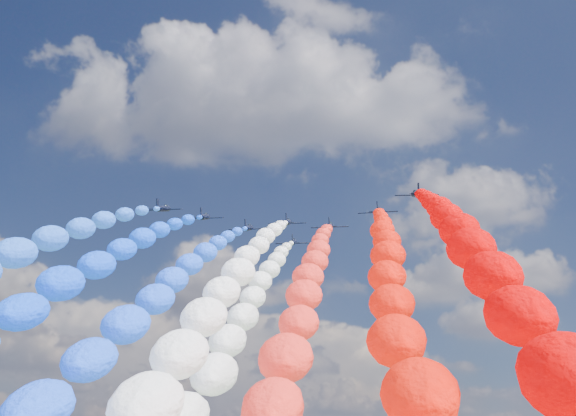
# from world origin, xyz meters

# --- Properties ---
(jet_0) EXTENTS (8.49, 11.55, 6.18)m
(jet_0) POSITION_xyz_m (-25.77, -4.18, 101.39)
(jet_0) COLOR black
(jet_1) EXTENTS (9.02, 11.93, 6.18)m
(jet_1) POSITION_xyz_m (-18.24, 2.14, 101.39)
(jet_1) COLOR black
(trail_1) EXTENTS (5.94, 126.29, 68.05)m
(trail_1) POSITION_xyz_m (-18.24, -62.56, 68.72)
(trail_1) COLOR blue
(jet_2) EXTENTS (8.56, 11.60, 6.18)m
(jet_2) POSITION_xyz_m (-9.98, 10.93, 101.39)
(jet_2) COLOR black
(trail_2) EXTENTS (5.94, 126.29, 68.05)m
(trail_2) POSITION_xyz_m (-9.98, -53.78, 68.72)
(trail_2) COLOR blue
(jet_3) EXTENTS (8.83, 11.79, 6.18)m
(jet_3) POSITION_xyz_m (-0.51, 7.85, 101.39)
(jet_3) COLOR black
(trail_3) EXTENTS (5.94, 126.29, 68.05)m
(trail_3) POSITION_xyz_m (-0.51, -56.86, 68.72)
(trail_3) COLOR white
(jet_4) EXTENTS (9.03, 11.93, 6.18)m
(jet_4) POSITION_xyz_m (-0.90, 23.10, 101.39)
(jet_4) COLOR black
(trail_4) EXTENTS (5.94, 126.29, 68.05)m
(trail_4) POSITION_xyz_m (-0.90, -41.60, 68.72)
(trail_4) COLOR white
(jet_5) EXTENTS (8.48, 11.54, 6.18)m
(jet_5) POSITION_xyz_m (8.78, 11.54, 101.39)
(jet_5) COLOR black
(trail_5) EXTENTS (5.94, 126.29, 68.05)m
(trail_5) POSITION_xyz_m (8.78, -53.16, 68.72)
(trail_5) COLOR red
(jet_6) EXTENTS (9.05, 11.95, 6.18)m
(jet_6) POSITION_xyz_m (19.62, 2.61, 101.39)
(jet_6) COLOR black
(trail_6) EXTENTS (5.94, 126.29, 68.05)m
(trail_6) POSITION_xyz_m (19.62, -62.09, 68.72)
(trail_6) COLOR red
(jet_7) EXTENTS (9.07, 11.96, 6.18)m
(jet_7) POSITION_xyz_m (27.19, -6.99, 101.39)
(jet_7) COLOR black
(trail_7) EXTENTS (5.94, 126.29, 68.05)m
(trail_7) POSITION_xyz_m (27.19, -71.69, 68.72)
(trail_7) COLOR #CF0002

